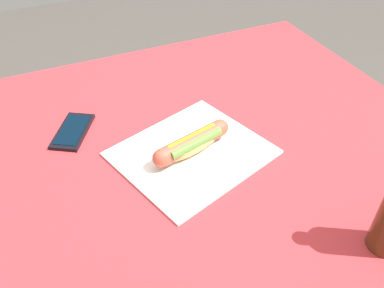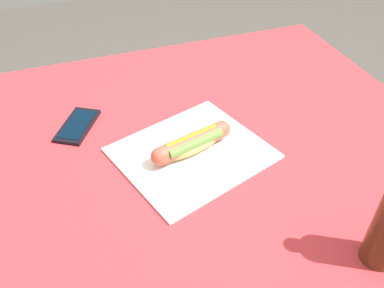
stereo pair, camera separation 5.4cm
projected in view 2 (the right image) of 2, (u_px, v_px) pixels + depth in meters
name	position (u px, v px, depth m)	size (l,w,h in m)	color
dining_table	(210.00, 179.00, 1.04)	(1.11, 1.01, 0.73)	brown
paper_wrapper	(192.00, 153.00, 0.93)	(0.32, 0.28, 0.01)	white
hot_dog	(192.00, 143.00, 0.91)	(0.20, 0.09, 0.05)	tan
cell_phone	(77.00, 126.00, 1.01)	(0.13, 0.15, 0.01)	black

